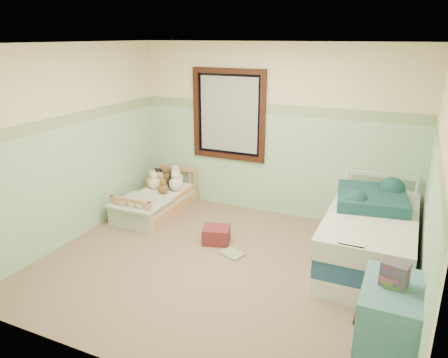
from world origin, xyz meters
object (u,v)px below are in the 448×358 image
at_px(toddler_bed_frame, 157,207).
at_px(plush_floor_cream, 123,212).
at_px(dresser, 387,325).
at_px(floor_book, 232,254).
at_px(twin_bed_frame, 367,256).
at_px(plush_floor_tan, 136,206).
at_px(red_pillow, 216,235).

height_order(toddler_bed_frame, plush_floor_cream, plush_floor_cream).
xyz_separation_m(dresser, floor_book, (-1.86, 1.16, -0.35)).
bearing_deg(twin_bed_frame, plush_floor_cream, -177.63).
height_order(plush_floor_cream, dresser, dresser).
bearing_deg(dresser, plush_floor_tan, 154.57).
bearing_deg(plush_floor_cream, red_pillow, -2.81).
relative_size(plush_floor_cream, red_pillow, 0.74).
height_order(plush_floor_cream, plush_floor_tan, plush_floor_cream).
height_order(toddler_bed_frame, plush_floor_tan, plush_floor_tan).
height_order(plush_floor_cream, twin_bed_frame, plush_floor_cream).
bearing_deg(plush_floor_tan, floor_book, -18.22).
relative_size(twin_bed_frame, floor_book, 6.61).
distance_m(plush_floor_cream, red_pillow, 1.55).
bearing_deg(twin_bed_frame, plush_floor_tan, 176.96).
height_order(toddler_bed_frame, red_pillow, red_pillow).
bearing_deg(red_pillow, plush_floor_tan, 165.60).
relative_size(toddler_bed_frame, floor_book, 4.83).
relative_size(plush_floor_cream, dresser, 0.35).
xyz_separation_m(toddler_bed_frame, twin_bed_frame, (3.12, -0.32, 0.02)).
relative_size(red_pillow, floor_book, 1.21).
distance_m(plush_floor_tan, floor_book, 1.98).
distance_m(plush_floor_cream, twin_bed_frame, 3.41).
relative_size(toddler_bed_frame, twin_bed_frame, 0.73).
relative_size(toddler_bed_frame, dresser, 1.88).
relative_size(plush_floor_tan, floor_book, 0.76).
bearing_deg(toddler_bed_frame, red_pillow, -23.21).
height_order(toddler_bed_frame, floor_book, toddler_bed_frame).
xyz_separation_m(plush_floor_cream, red_pillow, (1.55, -0.08, -0.02)).
height_order(dresser, floor_book, dresser).
distance_m(plush_floor_cream, plush_floor_tan, 0.32).
bearing_deg(floor_book, plush_floor_tan, -177.64).
distance_m(twin_bed_frame, red_pillow, 1.88).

